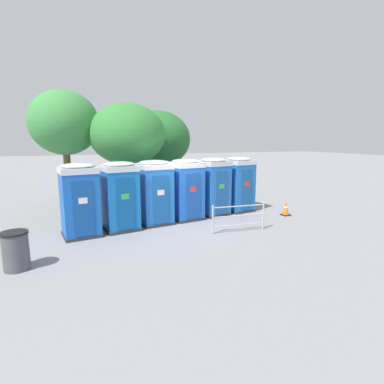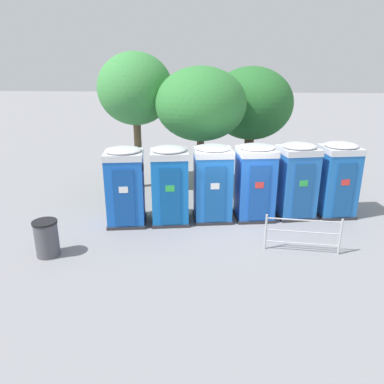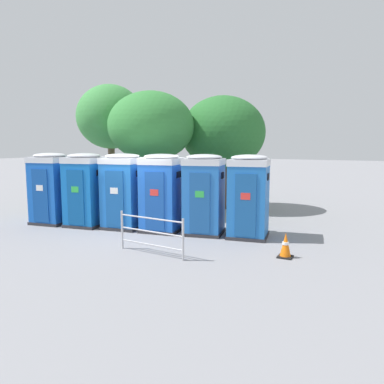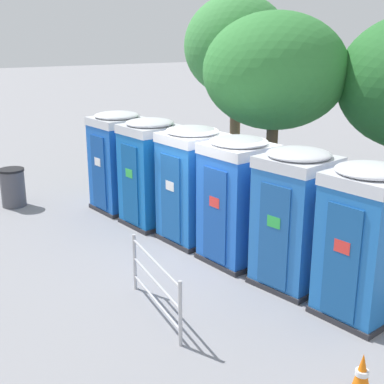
{
  "view_description": "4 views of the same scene",
  "coord_description": "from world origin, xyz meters",
  "views": [
    {
      "loc": [
        -3.54,
        -11.25,
        3.31
      ],
      "look_at": [
        0.94,
        0.39,
        1.13
      ],
      "focal_mm": 28.0,
      "sensor_mm": 36.0,
      "label": 1
    },
    {
      "loc": [
        -0.44,
        -11.64,
        4.99
      ],
      "look_at": [
        -1.41,
        -0.05,
        0.99
      ],
      "focal_mm": 35.0,
      "sensor_mm": 36.0,
      "label": 2
    },
    {
      "loc": [
        7.18,
        -9.91,
        2.86
      ],
      "look_at": [
        1.67,
        0.53,
        1.33
      ],
      "focal_mm": 35.0,
      "sensor_mm": 36.0,
      "label": 3
    },
    {
      "loc": [
        8.93,
        -5.39,
        4.5
      ],
      "look_at": [
        -0.69,
        0.09,
        1.12
      ],
      "focal_mm": 50.0,
      "sensor_mm": 36.0,
      "label": 4
    }
  ],
  "objects": [
    {
      "name": "ground_plane",
      "position": [
        0.0,
        0.0,
        0.0
      ],
      "size": [
        120.0,
        120.0,
        0.0
      ],
      "primitive_type": "plane",
      "color": "gray"
    },
    {
      "name": "portapotty_0",
      "position": [
        -3.52,
        -0.47,
        1.28
      ],
      "size": [
        1.39,
        1.38,
        2.54
      ],
      "color": "#2D2D33",
      "rests_on": "ground"
    },
    {
      "name": "portapotty_1",
      "position": [
        -2.13,
        -0.22,
        1.28
      ],
      "size": [
        1.38,
        1.38,
        2.54
      ],
      "color": "#2D2D33",
      "rests_on": "ground"
    },
    {
      "name": "portapotty_2",
      "position": [
        -0.74,
        0.11,
        1.28
      ],
      "size": [
        1.41,
        1.38,
        2.54
      ],
      "color": "#2D2D33",
      "rests_on": "ground"
    },
    {
      "name": "portapotty_3",
      "position": [
        0.66,
        0.34,
        1.28
      ],
      "size": [
        1.4,
        1.38,
        2.54
      ],
      "color": "#2D2D33",
      "rests_on": "ground"
    },
    {
      "name": "portapotty_4",
      "position": [
        2.05,
        0.64,
        1.28
      ],
      "size": [
        1.45,
        1.44,
        2.54
      ],
      "color": "#2D2D33",
      "rests_on": "ground"
    },
    {
      "name": "portapotty_5",
      "position": [
        3.45,
        0.86,
        1.28
      ],
      "size": [
        1.38,
        1.39,
        2.54
      ],
      "color": "#2D2D33",
      "rests_on": "ground"
    },
    {
      "name": "street_tree_0",
      "position": [
        -3.95,
        3.39,
        4.02
      ],
      "size": [
        2.97,
        2.97,
        5.47
      ],
      "color": "brown",
      "rests_on": "ground"
    },
    {
      "name": "street_tree_1",
      "position": [
        0.73,
        5.2,
        3.32
      ],
      "size": [
        3.64,
        3.64,
        4.91
      ],
      "color": "#4C3826",
      "rests_on": "ground"
    },
    {
      "name": "street_tree_2",
      "position": [
        -1.31,
        2.7,
        3.54
      ],
      "size": [
        3.43,
        3.43,
        4.93
      ],
      "color": "brown",
      "rests_on": "ground"
    },
    {
      "name": "trash_can",
      "position": [
        -5.14,
        -2.82,
        0.51
      ],
      "size": [
        0.66,
        0.66,
        1.01
      ],
      "color": "#4C4C54",
      "rests_on": "ground"
    },
    {
      "name": "traffic_cone",
      "position": [
        4.99,
        -0.69,
        0.31
      ],
      "size": [
        0.36,
        0.36,
        0.64
      ],
      "color": "black",
      "rests_on": "ground"
    },
    {
      "name": "event_barrier",
      "position": [
        1.82,
        -2.03,
        0.57
      ],
      "size": [
        2.05,
        0.21,
        1.05
      ],
      "color": "#B7B7BC",
      "rests_on": "ground"
    }
  ]
}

